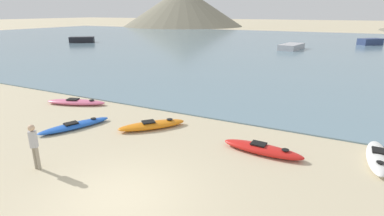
% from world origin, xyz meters
% --- Properties ---
extents(ground_plane, '(400.00, 400.00, 0.00)m').
position_xyz_m(ground_plane, '(0.00, 0.00, 0.00)').
color(ground_plane, '#C6B793').
extents(bay_water, '(160.00, 70.00, 0.06)m').
position_xyz_m(bay_water, '(0.00, 42.08, 0.03)').
color(bay_water, slate).
rests_on(bay_water, ground_plane).
extents(far_hill_left, '(41.43, 41.43, 13.04)m').
position_xyz_m(far_hill_left, '(-47.15, 90.92, 6.52)').
color(far_hill_left, gray).
rests_on(far_hill_left, ground_plane).
extents(kayak_on_sand_0, '(3.01, 0.92, 0.38)m').
position_xyz_m(kayak_on_sand_0, '(2.81, 4.54, 0.17)').
color(kayak_on_sand_0, red).
rests_on(kayak_on_sand_0, ground_plane).
extents(kayak_on_sand_1, '(2.57, 2.74, 0.36)m').
position_xyz_m(kayak_on_sand_1, '(-2.17, 4.77, 0.16)').
color(kayak_on_sand_1, orange).
rests_on(kayak_on_sand_1, ground_plane).
extents(kayak_on_sand_2, '(0.70, 2.89, 0.39)m').
position_xyz_m(kayak_on_sand_2, '(6.52, 5.69, 0.18)').
color(kayak_on_sand_2, white).
rests_on(kayak_on_sand_2, ground_plane).
extents(kayak_on_sand_3, '(3.43, 1.86, 0.33)m').
position_xyz_m(kayak_on_sand_3, '(-7.99, 5.87, 0.14)').
color(kayak_on_sand_3, '#E5668C').
rests_on(kayak_on_sand_3, ground_plane).
extents(kayak_on_sand_4, '(1.84, 3.17, 0.29)m').
position_xyz_m(kayak_on_sand_4, '(-5.25, 3.26, 0.12)').
color(kayak_on_sand_4, blue).
rests_on(kayak_on_sand_4, ground_plane).
extents(person_near_foreground, '(0.31, 0.27, 1.55)m').
position_xyz_m(person_near_foreground, '(-3.51, 0.08, 0.89)').
color(person_near_foreground, gray).
rests_on(person_near_foreground, ground_plane).
extents(moored_boat_0, '(2.91, 4.98, 0.72)m').
position_xyz_m(moored_boat_0, '(-1.47, 37.21, 0.42)').
color(moored_boat_0, '#B2B2B7').
rests_on(moored_boat_0, bay_water).
extents(moored_boat_1, '(3.73, 3.74, 0.94)m').
position_xyz_m(moored_boat_1, '(8.37, 48.88, 0.53)').
color(moored_boat_1, navy).
rests_on(moored_boat_1, bay_water).
extents(moored_boat_3, '(4.04, 3.59, 0.90)m').
position_xyz_m(moored_boat_3, '(-34.08, 31.45, 0.51)').
color(moored_boat_3, black).
rests_on(moored_boat_3, bay_water).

